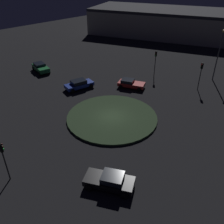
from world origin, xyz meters
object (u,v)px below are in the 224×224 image
(car_red, at_px, (131,83))
(traffic_light_east_near, at_px, (201,71))
(store_building, at_px, (166,22))
(car_black, at_px, (110,181))
(traffic_light_east, at_px, (155,59))
(traffic_light_west, at_px, (3,154))
(streetlamp_east, at_px, (219,50))
(car_blue, at_px, (79,84))
(car_green, at_px, (41,67))

(car_red, xyz_separation_m, traffic_light_east_near, (6.97, -7.94, 2.39))
(car_red, bearing_deg, store_building, 90.34)
(car_black, xyz_separation_m, traffic_light_east, (22.88, 12.26, 2.44))
(car_black, bearing_deg, traffic_light_east_near, -109.62)
(traffic_light_east_near, distance_m, store_building, 34.44)
(traffic_light_west, bearing_deg, store_building, 17.75)
(traffic_light_east, distance_m, streetlamp_east, 10.13)
(traffic_light_west, xyz_separation_m, streetlamp_east, (34.72, -2.83, 2.19))
(car_blue, bearing_deg, car_red, -30.44)
(car_blue, distance_m, streetlamp_east, 23.09)
(store_building, bearing_deg, car_blue, 81.85)
(streetlamp_east, bearing_deg, store_building, 49.84)
(car_blue, distance_m, car_black, 20.49)
(car_red, xyz_separation_m, traffic_light_west, (-22.45, -5.06, 2.28))
(traffic_light_west, bearing_deg, traffic_light_east_near, -8.60)
(car_black, distance_m, traffic_light_west, 9.52)
(car_green, xyz_separation_m, traffic_light_east, (12.91, -15.98, 2.39))
(car_blue, distance_m, traffic_light_east_near, 18.82)
(store_building, bearing_deg, car_red, 92.84)
(traffic_light_east, bearing_deg, car_red, -15.97)
(streetlamp_east, relative_size, store_building, 0.19)
(car_red, relative_size, traffic_light_east_near, 1.05)
(car_red, height_order, streetlamp_east, streetlamp_east)
(car_green, bearing_deg, car_red, 31.97)
(traffic_light_east_near, height_order, streetlamp_east, streetlamp_east)
(traffic_light_east, bearing_deg, streetlamp_east, 110.29)
(car_black, bearing_deg, store_building, -90.12)
(car_black, xyz_separation_m, store_building, (48.66, 27.80, 2.62))
(car_blue, distance_m, store_building, 39.61)
(car_blue, distance_m, traffic_light_east, 13.72)
(traffic_light_west, bearing_deg, car_black, -53.47)
(car_green, relative_size, car_blue, 0.95)
(streetlamp_east, bearing_deg, car_black, -171.50)
(car_black, bearing_deg, car_red, -83.50)
(traffic_light_west, relative_size, traffic_light_east, 0.93)
(car_blue, xyz_separation_m, streetlamp_east, (18.36, -13.30, 4.39))
(car_black, height_order, traffic_light_east_near, traffic_light_east_near)
(car_red, relative_size, traffic_light_west, 1.09)
(car_black, xyz_separation_m, streetlamp_east, (28.84, 4.31, 4.41))
(car_blue, relative_size, car_black, 1.00)
(traffic_light_west, height_order, traffic_light_east, traffic_light_east)
(car_green, relative_size, streetlamp_east, 0.53)
(traffic_light_west, height_order, store_building, store_building)
(car_blue, bearing_deg, car_green, 103.96)
(car_red, distance_m, streetlamp_east, 15.26)
(car_green, xyz_separation_m, traffic_light_east_near, (13.57, -23.99, 2.29))
(traffic_light_east, distance_m, store_building, 30.11)
(traffic_light_west, relative_size, store_building, 0.10)
(car_black, height_order, store_building, store_building)
(traffic_light_west, bearing_deg, car_blue, 29.62)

